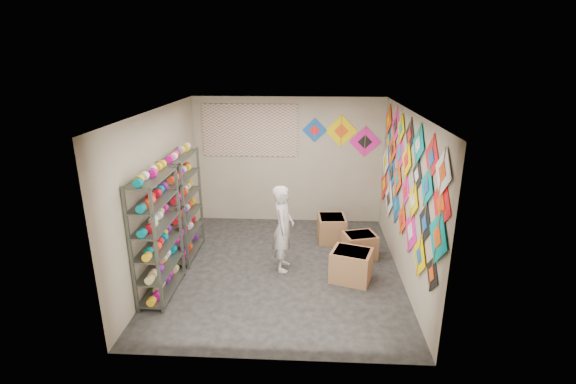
# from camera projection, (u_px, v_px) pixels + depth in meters

# --- Properties ---
(ground) EXTENTS (4.50, 4.50, 0.00)m
(ground) POSITION_uv_depth(u_px,v_px,m) (281.00, 269.00, 7.19)
(ground) COLOR black
(room_walls) EXTENTS (4.50, 4.50, 4.50)m
(room_walls) POSITION_uv_depth(u_px,v_px,m) (281.00, 177.00, 6.67)
(room_walls) COLOR tan
(room_walls) RESTS_ON ground
(shelf_rack_front) EXTENTS (0.40, 1.10, 1.90)m
(shelf_rack_front) POSITION_uv_depth(u_px,v_px,m) (157.00, 237.00, 6.17)
(shelf_rack_front) COLOR #4C5147
(shelf_rack_front) RESTS_ON ground
(shelf_rack_back) EXTENTS (0.40, 1.10, 1.90)m
(shelf_rack_back) POSITION_uv_depth(u_px,v_px,m) (183.00, 206.00, 7.41)
(shelf_rack_back) COLOR #4C5147
(shelf_rack_back) RESTS_ON ground
(string_spools) EXTENTS (0.12, 2.36, 0.12)m
(string_spools) POSITION_uv_depth(u_px,v_px,m) (171.00, 215.00, 6.76)
(string_spools) COLOR #EE0B9B
(string_spools) RESTS_ON ground
(kite_wall_display) EXTENTS (0.06, 4.38, 2.10)m
(kite_wall_display) POSITION_uv_depth(u_px,v_px,m) (405.00, 178.00, 6.63)
(kite_wall_display) COLOR black
(kite_wall_display) RESTS_ON room_walls
(back_wall_kites) EXTENTS (1.64, 0.02, 0.89)m
(back_wall_kites) POSITION_uv_depth(u_px,v_px,m) (344.00, 135.00, 8.64)
(back_wall_kites) COLOR #1254AC
(back_wall_kites) RESTS_ON room_walls
(poster) EXTENTS (2.00, 0.01, 1.10)m
(poster) POSITION_uv_depth(u_px,v_px,m) (250.00, 131.00, 8.71)
(poster) COLOR #754DA7
(poster) RESTS_ON room_walls
(shopkeeper) EXTENTS (0.57, 0.39, 1.49)m
(shopkeeper) POSITION_uv_depth(u_px,v_px,m) (283.00, 228.00, 6.98)
(shopkeeper) COLOR beige
(shopkeeper) RESTS_ON ground
(carton_a) EXTENTS (0.75, 0.68, 0.52)m
(carton_a) POSITION_uv_depth(u_px,v_px,m) (351.00, 265.00, 6.77)
(carton_a) COLOR #9E6945
(carton_a) RESTS_ON ground
(carton_b) EXTENTS (0.65, 0.58, 0.45)m
(carton_b) POSITION_uv_depth(u_px,v_px,m) (360.00, 246.00, 7.54)
(carton_b) COLOR #9E6945
(carton_b) RESTS_ON ground
(carton_c) EXTENTS (0.56, 0.61, 0.50)m
(carton_c) POSITION_uv_depth(u_px,v_px,m) (331.00, 228.00, 8.21)
(carton_c) COLOR #9E6945
(carton_c) RESTS_ON ground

